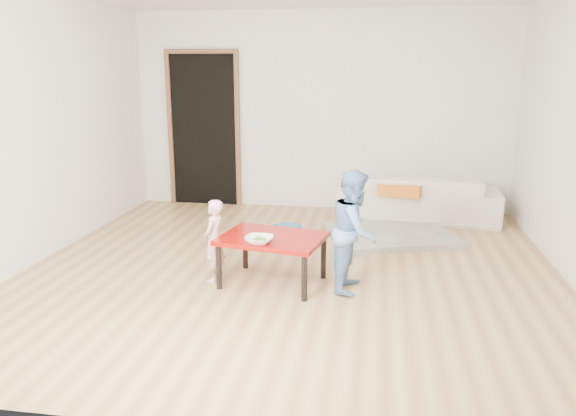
% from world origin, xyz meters
% --- Properties ---
extents(floor, '(5.00, 5.00, 0.01)m').
position_xyz_m(floor, '(0.00, 0.00, 0.00)').
color(floor, '#A17145').
rests_on(floor, ground).
extents(back_wall, '(5.00, 0.02, 2.60)m').
position_xyz_m(back_wall, '(0.00, 2.50, 1.30)').
color(back_wall, white).
rests_on(back_wall, floor).
extents(left_wall, '(0.02, 5.00, 2.60)m').
position_xyz_m(left_wall, '(-2.50, 0.00, 1.30)').
color(left_wall, white).
rests_on(left_wall, floor).
extents(doorway, '(1.02, 0.08, 2.11)m').
position_xyz_m(doorway, '(-1.60, 2.48, 1.02)').
color(doorway, brown).
rests_on(doorway, back_wall).
extents(sofa, '(2.00, 0.88, 0.57)m').
position_xyz_m(sofa, '(1.29, 2.05, 0.29)').
color(sofa, beige).
rests_on(sofa, floor).
extents(cushion, '(0.60, 0.56, 0.13)m').
position_xyz_m(cushion, '(1.08, 1.79, 0.44)').
color(cushion, orange).
rests_on(cushion, sofa).
extents(red_table, '(0.98, 0.81, 0.44)m').
position_xyz_m(red_table, '(-0.11, -0.38, 0.22)').
color(red_table, '#8E0D07').
rests_on(red_table, floor).
extents(bowl, '(0.24, 0.24, 0.06)m').
position_xyz_m(bowl, '(-0.18, -0.60, 0.47)').
color(bowl, white).
rests_on(bowl, red_table).
extents(broccoli, '(0.12, 0.12, 0.06)m').
position_xyz_m(broccoli, '(-0.18, -0.60, 0.47)').
color(broccoli, '#2D5919').
rests_on(broccoli, red_table).
extents(child_pink, '(0.21, 0.29, 0.74)m').
position_xyz_m(child_pink, '(-0.64, -0.39, 0.37)').
color(child_pink, pink).
rests_on(child_pink, floor).
extents(child_blue, '(0.45, 0.55, 1.04)m').
position_xyz_m(child_blue, '(0.60, -0.39, 0.52)').
color(child_blue, '#5F88DC').
rests_on(child_blue, floor).
extents(basin, '(0.38, 0.38, 0.12)m').
position_xyz_m(basin, '(-0.21, 1.01, 0.06)').
color(basin, teal).
rests_on(basin, floor).
extents(blanket, '(1.63, 1.50, 0.07)m').
position_xyz_m(blanket, '(0.95, 1.20, 0.03)').
color(blanket, gray).
rests_on(blanket, floor).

